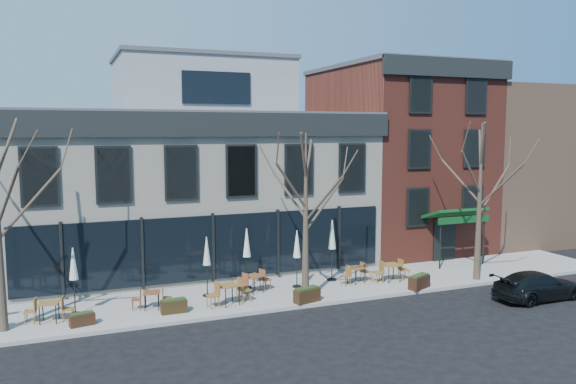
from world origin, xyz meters
name	(u,v)px	position (x,y,z in m)	size (l,w,h in m)	color
ground	(213,287)	(0.00, 0.00, 0.00)	(120.00, 120.00, 0.00)	black
sidewalk_front	(295,290)	(3.25, -2.15, 0.07)	(33.50, 4.70, 0.15)	gray
corner_building	(190,178)	(0.07, 5.07, 4.72)	(18.39, 10.39, 11.10)	silver
red_brick_building	(396,157)	(13.00, 4.98, 5.64)	(8.20, 11.78, 11.18)	maroon
bg_building	(509,163)	(23.00, 6.00, 5.00)	(12.00, 12.00, 10.00)	#8C664C
tree_mid	(306,215)	(3.01, -3.90, 3.79)	(3.50, 3.55, 7.04)	#382B21
tree_right	(480,199)	(12.01, -3.90, 4.02)	(3.72, 3.77, 7.48)	#382B21
parked_sedan	(538,286)	(12.59, -7.09, 0.61)	(1.70, 4.19, 1.21)	black
cafe_set_0	(49,310)	(-6.98, -2.84, 0.63)	(1.82, 0.82, 0.93)	brown
cafe_set_1	(152,298)	(-3.19, -2.69, 0.59)	(1.66, 0.76, 0.85)	brown
cafe_set_2	(229,292)	(-0.16, -3.29, 0.68)	(2.01, 0.92, 1.03)	brown
cafe_set_3	(254,282)	(1.33, -2.05, 0.64)	(1.84, 1.09, 0.95)	brown
cafe_set_4	(356,273)	(6.27, -2.32, 0.61)	(1.76, 0.83, 0.90)	brown
cafe_set_5	(391,270)	(7.97, -2.67, 0.67)	(1.91, 0.78, 1.01)	brown
umbrella_0	(73,268)	(-6.07, -2.28, 2.02)	(0.42, 0.42, 2.65)	black
umbrella_1	(207,254)	(-0.71, -1.79, 1.99)	(0.42, 0.42, 2.61)	black
umbrella_2	(247,246)	(1.27, -1.23, 2.09)	(0.44, 0.44, 2.75)	black
umbrella_3	(297,247)	(3.43, -1.95, 2.01)	(0.42, 0.42, 2.63)	black
umbrella_4	(332,238)	(5.42, -1.49, 2.21)	(0.47, 0.47, 2.92)	black
planter_0	(82,319)	(-5.86, -3.70, 0.40)	(0.94, 0.53, 0.49)	black
planter_1	(174,306)	(-2.46, -3.50, 0.43)	(1.01, 0.41, 0.57)	black
planter_2	(307,295)	(2.95, -4.18, 0.46)	(1.21, 0.72, 0.63)	#301F10
planter_3	(419,281)	(8.50, -4.20, 0.47)	(1.23, 0.87, 0.64)	black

